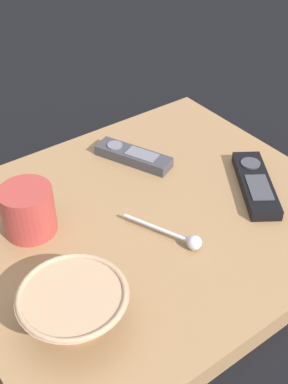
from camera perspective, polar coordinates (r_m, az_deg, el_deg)
The scene contains 7 objects.
ground_plane at distance 0.87m, azimuth 0.32°, elevation -4.42°, with size 6.00×6.00×0.00m, color black.
table at distance 0.85m, azimuth 0.33°, elevation -3.47°, with size 0.66×0.56×0.04m.
cereal_bowl at distance 0.67m, azimuth -8.21°, elevation -12.99°, with size 0.15×0.15×0.06m.
coffee_mug at distance 0.81m, azimuth -13.38°, elevation -2.10°, with size 0.09×0.09×0.08m.
teaspoon at distance 0.78m, azimuth 4.85°, elevation -5.51°, with size 0.07×0.13×0.02m.
tv_remote_near at distance 0.91m, azimuth 12.90°, elevation 0.94°, with size 0.14×0.18×0.02m.
tv_remote_far at distance 0.96m, azimuth -1.27°, elevation 4.23°, with size 0.10×0.16×0.02m.
Camera 1 is at (-0.38, -0.51, 0.59)m, focal length 45.65 mm.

